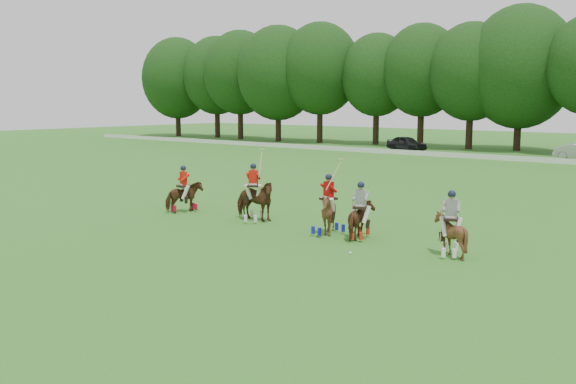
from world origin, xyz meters
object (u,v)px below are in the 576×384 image
Objects in this scene: polo_red_a at (184,196)px; polo_stripe_a at (360,219)px; polo_red_b at (254,200)px; polo_ball at (350,253)px; polo_red_c at (328,213)px; car_left at (407,143)px; polo_stripe_b at (450,233)px.

polo_red_a is 9.26m from polo_stripe_a.
polo_ball is at bearing -20.59° from polo_red_b.
polo_red_c reaches higher than polo_ball.
polo_red_a is (9.64, -38.60, 0.01)m from car_left.
polo_red_b reaches higher than polo_red_c.
car_left is 2.03× the size of polo_stripe_b.
polo_stripe_b is at bearing -0.95° from polo_red_a.
polo_stripe_b is at bearing -137.08° from car_left.
car_left is 42.84m from polo_stripe_a.
polo_ball is at bearing -145.36° from polo_stripe_b.
car_left is at bearing 120.16° from polo_stripe_b.
polo_red_b is at bearing -147.76° from car_left.
polo_red_b is at bearing 176.32° from polo_stripe_b.
polo_ball is (10.27, -2.04, -0.70)m from polo_red_a.
polo_red_b is at bearing 159.41° from polo_ball.
polo_stripe_a reaches higher than polo_ball.
polo_red_b is 32.80× the size of polo_ball.
polo_stripe_a is at bearing -141.05° from car_left.
polo_red_c is at bearing 0.18° from polo_red_a.
car_left is 48.21× the size of polo_ball.
polo_stripe_b is (3.65, -0.36, 0.01)m from polo_stripe_a.
polo_red_b is 1.38× the size of polo_stripe_b.
polo_red_c reaches higher than polo_stripe_b.
polo_red_a is 7.93m from polo_red_c.
polo_stripe_b is (4.98, -0.24, -0.07)m from polo_red_c.
polo_stripe_a is 23.31× the size of polo_ball.
polo_ball is at bearing -41.35° from polo_red_c.
polo_red_b reaches higher than polo_stripe_b.
car_left is at bearing 116.18° from polo_stripe_a.
polo_ball is (19.91, -40.63, -0.69)m from car_left.
polo_stripe_a is (9.26, 0.15, -0.01)m from polo_red_a.
polo_red_c is 1.32× the size of polo_stripe_b.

